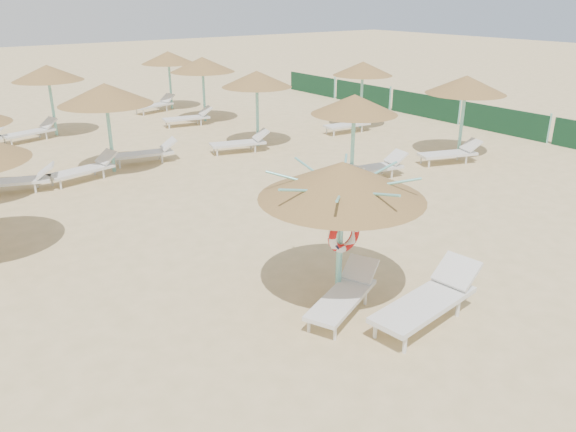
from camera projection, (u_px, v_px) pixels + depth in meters
ground at (329, 304)px, 9.96m from camera, size 120.00×120.00×0.00m
main_palapa at (342, 181)px, 9.37m from camera, size 2.85×2.85×2.56m
lounger_main_a at (345, 294)px, 9.63m from camera, size 1.97×1.30×0.69m
lounger_main_b at (430, 299)px, 9.33m from camera, size 2.39×0.98×0.84m
palapa_field at (147, 87)px, 18.38m from camera, size 18.63×16.44×2.71m
windbreak_fence at (425, 106)px, 24.95m from camera, size 0.08×19.84×1.10m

